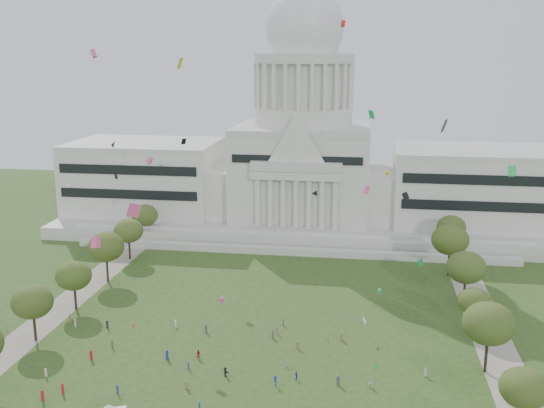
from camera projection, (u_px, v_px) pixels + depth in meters
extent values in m
plane|color=#2F491D|center=(232.00, 403.00, 107.69)|extent=(400.00, 400.00, 0.00)
cube|color=#B8B6AC|center=(302.00, 219.00, 217.81)|extent=(160.00, 60.00, 4.00)
cube|color=#B8B6AC|center=(291.00, 251.00, 186.31)|extent=(130.00, 3.00, 2.00)
cube|color=#B8B6AC|center=(294.00, 239.00, 193.65)|extent=(140.00, 3.00, 5.00)
cube|color=beige|center=(146.00, 178.00, 221.81)|extent=(50.00, 34.00, 22.00)
cube|color=beige|center=(471.00, 188.00, 205.83)|extent=(50.00, 34.00, 22.00)
cube|color=beige|center=(223.00, 190.00, 216.52)|extent=(12.00, 26.00, 16.00)
cube|color=beige|center=(384.00, 195.00, 208.68)|extent=(12.00, 26.00, 16.00)
cube|color=beige|center=(303.00, 174.00, 213.13)|extent=(44.00, 38.00, 28.00)
cube|color=beige|center=(296.00, 176.00, 193.15)|extent=(28.00, 3.00, 2.40)
cube|color=black|center=(127.00, 182.00, 204.81)|extent=(46.00, 0.40, 11.00)
cube|color=black|center=(481.00, 193.00, 188.83)|extent=(46.00, 0.40, 11.00)
cylinder|color=beige|center=(303.00, 116.00, 208.61)|extent=(32.00, 32.00, 6.00)
cylinder|color=beige|center=(304.00, 85.00, 206.28)|extent=(28.00, 28.00, 14.00)
cylinder|color=#B8B6AC|center=(304.00, 58.00, 204.30)|extent=(32.40, 32.40, 3.00)
cylinder|color=beige|center=(304.00, 41.00, 203.02)|extent=(22.00, 22.00, 8.00)
ellipsoid|color=silver|center=(304.00, 28.00, 202.09)|extent=(25.00, 25.00, 26.20)
cube|color=gray|center=(52.00, 315.00, 143.51)|extent=(8.00, 160.00, 0.04)
cube|color=gray|center=(494.00, 343.00, 129.56)|extent=(8.00, 160.00, 0.04)
ellipsoid|color=#394819|center=(524.00, 388.00, 97.51)|extent=(7.58, 7.58, 6.20)
cylinder|color=black|center=(35.00, 328.00, 130.24)|extent=(0.56, 0.56, 5.47)
ellipsoid|color=#384719|center=(32.00, 302.00, 128.89)|extent=(8.42, 8.42, 6.89)
cylinder|color=black|center=(486.00, 357.00, 117.32)|extent=(0.56, 0.56, 6.20)
ellipsoid|color=#354919|center=(489.00, 324.00, 115.79)|extent=(9.55, 9.55, 7.82)
cylinder|color=black|center=(75.00, 299.00, 146.10)|extent=(0.56, 0.56, 5.27)
ellipsoid|color=#344D17|center=(74.00, 276.00, 144.79)|extent=(8.12, 8.12, 6.65)
cylinder|color=black|center=(473.00, 323.00, 133.87)|extent=(0.56, 0.56, 4.56)
ellipsoid|color=#364A18|center=(474.00, 302.00, 132.75)|extent=(7.01, 7.01, 5.74)
cylinder|color=black|center=(107.00, 271.00, 163.80)|extent=(0.56, 0.56, 6.03)
ellipsoid|color=#344817|center=(106.00, 247.00, 162.31)|extent=(9.29, 9.29, 7.60)
cylinder|color=black|center=(464.00, 293.00, 148.61)|extent=(0.56, 0.56, 5.97)
ellipsoid|color=#3A4F1D|center=(466.00, 267.00, 147.14)|extent=(9.19, 9.19, 7.52)
cylinder|color=black|center=(130.00, 250.00, 181.91)|extent=(0.56, 0.56, 5.41)
ellipsoid|color=#40511E|center=(129.00, 231.00, 180.58)|extent=(8.33, 8.33, 6.81)
cylinder|color=black|center=(449.00, 264.00, 168.13)|extent=(0.56, 0.56, 6.37)
ellipsoid|color=#3A4C18|center=(450.00, 240.00, 166.56)|extent=(9.82, 9.82, 8.03)
cylinder|color=black|center=(146.00, 233.00, 199.60)|extent=(0.56, 0.56, 5.32)
ellipsoid|color=#334A1C|center=(145.00, 215.00, 198.28)|extent=(8.19, 8.19, 6.70)
cylinder|color=black|center=(450.00, 246.00, 185.12)|extent=(0.56, 0.56, 5.47)
ellipsoid|color=#354919|center=(451.00, 227.00, 183.78)|extent=(8.42, 8.42, 6.89)
imported|color=silver|center=(426.00, 372.00, 116.12)|extent=(0.98, 0.92, 1.68)
imported|color=silver|center=(371.00, 383.00, 112.29)|extent=(1.00, 0.95, 1.76)
imported|color=navy|center=(275.00, 381.00, 112.86)|extent=(1.09, 1.42, 1.97)
imported|color=navy|center=(296.00, 375.00, 115.16)|extent=(0.84, 1.04, 1.56)
imported|color=#26262B|center=(226.00, 372.00, 116.17)|extent=(1.68, 1.69, 1.84)
imported|color=#B21E1E|center=(198.00, 354.00, 122.91)|extent=(0.99, 0.72, 1.84)
imported|color=silver|center=(285.00, 362.00, 120.07)|extent=(0.80, 1.12, 1.72)
cube|color=#B21E1E|center=(42.00, 395.00, 108.19)|extent=(0.58, 0.55, 1.86)
cube|color=olive|center=(342.00, 337.00, 130.54)|extent=(0.53, 0.49, 1.70)
cube|color=#B21E1E|center=(91.00, 355.00, 122.49)|extent=(0.35, 0.52, 1.88)
cube|color=#26262B|center=(107.00, 324.00, 136.60)|extent=(0.38, 0.50, 1.69)
cube|color=#B21E1E|center=(63.00, 389.00, 110.26)|extent=(0.59, 0.59, 1.94)
cube|color=silver|center=(175.00, 324.00, 137.03)|extent=(0.46, 0.48, 1.55)
cube|color=silver|center=(75.00, 323.00, 137.30)|extent=(0.47, 0.57, 1.85)
cube|color=navy|center=(200.00, 407.00, 104.99)|extent=(0.36, 0.48, 1.61)
cube|color=olive|center=(298.00, 345.00, 126.99)|extent=(0.51, 0.46, 1.64)
cube|color=#994C8C|center=(277.00, 331.00, 133.64)|extent=(0.43, 0.51, 1.65)
cube|color=#4C4C51|center=(338.00, 381.00, 113.02)|extent=(0.57, 0.56, 1.85)
cube|color=#4C4C51|center=(206.00, 329.00, 134.44)|extent=(0.43, 0.52, 1.68)
cube|color=navy|center=(118.00, 390.00, 110.18)|extent=(0.47, 0.51, 1.64)
cube|color=olive|center=(187.00, 385.00, 111.82)|extent=(0.45, 0.32, 1.57)
cube|color=navy|center=(167.00, 355.00, 122.60)|extent=(0.43, 0.57, 1.92)
cube|color=#4C4C51|center=(273.00, 335.00, 131.56)|extent=(0.33, 0.49, 1.74)
cube|color=#4C4C51|center=(283.00, 322.00, 137.83)|extent=(0.35, 0.45, 1.51)
cube|color=navy|center=(188.00, 366.00, 118.80)|extent=(0.34, 0.45, 1.49)
cube|color=silver|center=(46.00, 373.00, 116.18)|extent=(0.48, 0.41, 1.55)
cube|color=#33723F|center=(112.00, 344.00, 127.53)|extent=(0.52, 0.52, 1.71)
cube|color=olive|center=(70.00, 319.00, 139.19)|extent=(0.47, 0.59, 1.93)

